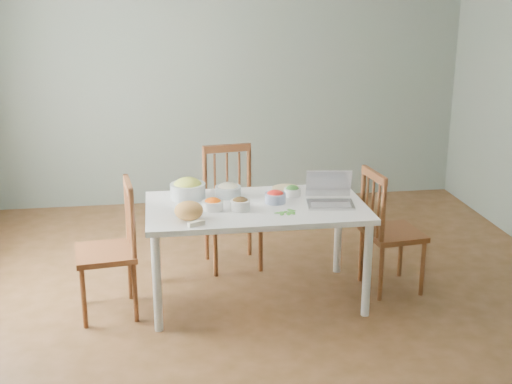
{
  "coord_description": "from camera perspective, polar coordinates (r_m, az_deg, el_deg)",
  "views": [
    {
      "loc": [
        -0.8,
        -4.63,
        2.34
      ],
      "look_at": [
        -0.09,
        0.04,
        0.85
      ],
      "focal_mm": 47.67,
      "sensor_mm": 36.0,
      "label": 1
    }
  ],
  "objects": [
    {
      "name": "laptop",
      "position": [
        4.97,
        6.3,
        0.13
      ],
      "size": [
        0.38,
        0.35,
        0.23
      ],
      "primitive_type": null,
      "rotation": [
        0.0,
        0.0,
        -0.14
      ],
      "color": "silver",
      "rests_on": "dining_table"
    },
    {
      "name": "chair_far",
      "position": [
        5.66,
        -1.98,
        -1.42
      ],
      "size": [
        0.49,
        0.48,
        1.01
      ],
      "primitive_type": null,
      "rotation": [
        0.0,
        0.0,
        0.12
      ],
      "color": "#5C2E15",
      "rests_on": "floor"
    },
    {
      "name": "chair_right",
      "position": [
        5.35,
        11.43,
        -3.16
      ],
      "size": [
        0.45,
        0.47,
        0.97
      ],
      "primitive_type": null,
      "rotation": [
        0.0,
        0.0,
        1.69
      ],
      "color": "#5C2E15",
      "rests_on": "floor"
    },
    {
      "name": "floor",
      "position": [
        5.25,
        1.08,
        -8.99
      ],
      "size": [
        5.0,
        5.0,
        0.0
      ],
      "primitive_type": "cube",
      "color": "#432B11",
      "rests_on": "ground"
    },
    {
      "name": "bowl_onion",
      "position": [
        5.16,
        -2.36,
        0.18
      ],
      "size": [
        0.24,
        0.24,
        0.11
      ],
      "primitive_type": null,
      "rotation": [
        0.0,
        0.0,
        0.27
      ],
      "color": "silver",
      "rests_on": "dining_table"
    },
    {
      "name": "bowl_carrot",
      "position": [
        4.88,
        -3.64,
        -1.0
      ],
      "size": [
        0.17,
        0.17,
        0.08
      ],
      "primitive_type": null,
      "rotation": [
        0.0,
        0.0,
        0.13
      ],
      "color": "#F93801",
      "rests_on": "dining_table"
    },
    {
      "name": "bowl_redpep",
      "position": [
        5.02,
        1.63,
        -0.39
      ],
      "size": [
        0.2,
        0.2,
        0.09
      ],
      "primitive_type": null,
      "rotation": [
        0.0,
        0.0,
        -0.32
      ],
      "color": "red",
      "rests_on": "dining_table"
    },
    {
      "name": "basil_bunch",
      "position": [
        4.81,
        2.43,
        -1.64
      ],
      "size": [
        0.18,
        0.18,
        0.02
      ],
      "primitive_type": null,
      "color": "#247417",
      "rests_on": "dining_table"
    },
    {
      "name": "wall_back",
      "position": [
        7.24,
        -2.22,
        9.62
      ],
      "size": [
        5.0,
        0.0,
        2.7
      ],
      "primitive_type": "cube",
      "color": "slate",
      "rests_on": "ground"
    },
    {
      "name": "chair_left",
      "position": [
        4.97,
        -12.53,
        -4.77
      ],
      "size": [
        0.47,
        0.48,
        0.99
      ],
      "primitive_type": null,
      "rotation": [
        0.0,
        0.0,
        -1.45
      ],
      "color": "#5C2E15",
      "rests_on": "floor"
    },
    {
      "name": "bowl_mushroom",
      "position": [
        4.86,
        -1.33,
        -1.0
      ],
      "size": [
        0.15,
        0.15,
        0.09
      ],
      "primitive_type": null,
      "rotation": [
        0.0,
        0.0,
        -0.07
      ],
      "color": "#492B0F",
      "rests_on": "dining_table"
    },
    {
      "name": "bread_boule",
      "position": [
        4.68,
        -5.66,
        -1.56
      ],
      "size": [
        0.25,
        0.25,
        0.13
      ],
      "primitive_type": "ellipsoid",
      "rotation": [
        0.0,
        0.0,
        -0.31
      ],
      "color": "#C38C39",
      "rests_on": "dining_table"
    },
    {
      "name": "bowl_squash",
      "position": [
        5.14,
        -5.74,
        0.3
      ],
      "size": [
        0.33,
        0.33,
        0.15
      ],
      "primitive_type": null,
      "rotation": [
        0.0,
        0.0,
        -0.3
      ],
      "color": "#C6CD3B",
      "rests_on": "dining_table"
    },
    {
      "name": "wall_front",
      "position": [
        2.48,
        11.04,
        -6.32
      ],
      "size": [
        5.0,
        0.0,
        2.7
      ],
      "primitive_type": "cube",
      "color": "slate",
      "rests_on": "ground"
    },
    {
      "name": "butter_stick",
      "position": [
        4.58,
        -5.02,
        -2.65
      ],
      "size": [
        0.12,
        0.08,
        0.03
      ],
      "primitive_type": "cube",
      "rotation": [
        0.0,
        0.0,
        0.41
      ],
      "color": "beige",
      "rests_on": "dining_table"
    },
    {
      "name": "bowl_broccoli",
      "position": [
        5.19,
        3.07,
        0.11
      ],
      "size": [
        0.13,
        0.13,
        0.08
      ],
      "primitive_type": null,
      "rotation": [
        0.0,
        0.0,
        -0.0
      ],
      "color": "#266222",
      "rests_on": "dining_table"
    },
    {
      "name": "dining_table",
      "position": [
        5.11,
        -0.0,
        -5.1
      ],
      "size": [
        1.6,
        0.9,
        0.75
      ],
      "primitive_type": null,
      "color": "white",
      "rests_on": "floor"
    },
    {
      "name": "flatbread",
      "position": [
        5.33,
        2.54,
        0.27
      ],
      "size": [
        0.24,
        0.24,
        0.02
      ],
      "primitive_type": "cylinder",
      "rotation": [
        0.0,
        0.0,
        -0.09
      ],
      "color": "beige",
      "rests_on": "dining_table"
    }
  ]
}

